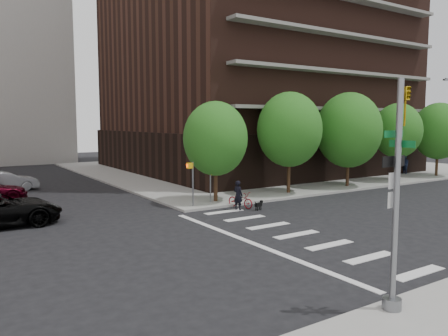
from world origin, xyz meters
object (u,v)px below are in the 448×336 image
object	(u,v)px
parked_car_silver	(6,182)
scooter	(240,200)
pedestrian_far	(405,164)
dog_walker	(238,195)
traffic_signal	(396,214)

from	to	relation	value
parked_car_silver	scooter	world-z (taller)	parked_car_silver
scooter	pedestrian_far	world-z (taller)	pedestrian_far
scooter	dog_walker	bearing A→B (deg)	-151.80
parked_car_silver	dog_walker	bearing A→B (deg)	-150.09
parked_car_silver	pedestrian_far	size ratio (longest dim) A/B	2.41
traffic_signal	pedestrian_far	bearing A→B (deg)	34.14
parked_car_silver	dog_walker	world-z (taller)	dog_walker
parked_car_silver	pedestrian_far	xyz separation A→B (m)	(33.20, -9.92, 0.34)
parked_car_silver	pedestrian_far	distance (m)	34.66
parked_car_silver	dog_walker	size ratio (longest dim) A/B	2.56
parked_car_silver	traffic_signal	bearing A→B (deg)	-173.09
scooter	dog_walker	world-z (taller)	dog_walker
traffic_signal	dog_walker	distance (m)	14.32
traffic_signal	parked_car_silver	size ratio (longest dim) A/B	1.36
dog_walker	parked_car_silver	bearing A→B (deg)	19.16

